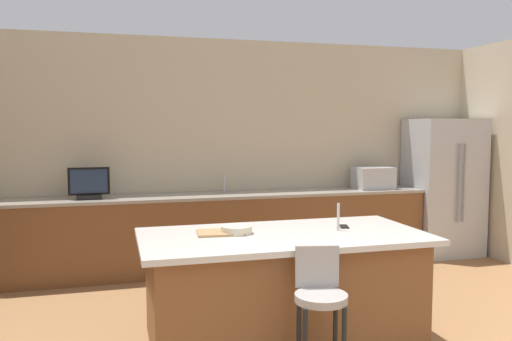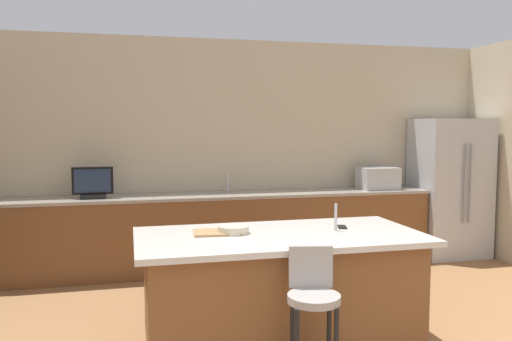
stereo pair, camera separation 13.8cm
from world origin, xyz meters
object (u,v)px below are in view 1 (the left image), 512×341
Objects in this scene: kitchen_island at (283,289)px; fruit_bowl at (237,230)px; bar_stool_center at (320,308)px; cell_phone at (344,226)px; tv_monitor at (89,185)px; cutting_board at (220,233)px; refrigerator at (443,187)px; microwave at (373,178)px.

fruit_bowl is at bearing 163.71° from kitchen_island.
fruit_bowl is (-0.36, 0.83, 0.37)m from bar_stool_center.
fruit_bowl reaches higher than cell_phone.
tv_monitor reaches higher than bar_stool_center.
kitchen_island is at bearing -56.07° from tv_monitor.
cell_phone is 1.04m from cutting_board.
bar_stool_center is at bearing -135.24° from refrigerator.
bar_stool_center is at bearing -107.03° from cell_phone.
cutting_board is (-0.48, 0.86, 0.35)m from bar_stool_center.
tv_monitor is at bearing 116.18° from cutting_board.
refrigerator is 4.29m from bar_stool_center.
fruit_bowl is 0.92m from cell_phone.
kitchen_island is 0.73m from cell_phone.
fruit_bowl is 0.13m from cutting_board.
cell_phone is (0.56, 0.85, 0.34)m from bar_stool_center.
microwave reaches higher than fruit_bowl.
fruit_bowl is 1.61× the size of cell_phone.
refrigerator reaches higher than cutting_board.
refrigerator is 7.63× the size of fruit_bowl.
tv_monitor is at bearing 123.93° from kitchen_island.
kitchen_island is at bearing -14.91° from cutting_board.
refrigerator is 4.11× the size of tv_monitor.
kitchen_island is at bearing 101.98° from bar_stool_center.
bar_stool_center is at bearing -89.47° from kitchen_island.
microwave is (2.01, 2.33, 0.60)m from kitchen_island.
tv_monitor is 1.25× the size of cutting_board.
tv_monitor reaches higher than kitchen_island.
fruit_bowl is at bearing 124.56° from bar_stool_center.
tv_monitor is at bearing -179.16° from microwave.
kitchen_island is at bearing -16.29° from fruit_bowl.
cutting_board reaches higher than cell_phone.
cell_phone is at bearing 12.08° from kitchen_island.
tv_monitor reaches higher than fruit_bowl.
bar_stool_center is 0.98m from fruit_bowl.
kitchen_island is 14.72× the size of cell_phone.
refrigerator reaches higher than tv_monitor.
bar_stool_center is at bearing -60.74° from cutting_board.
tv_monitor is 0.47× the size of bar_stool_center.
cutting_board is at bearing 169.04° from fruit_bowl.
refrigerator reaches higher than kitchen_island.
microwave reaches higher than cutting_board.
microwave is at bearing 68.17° from bar_stool_center.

